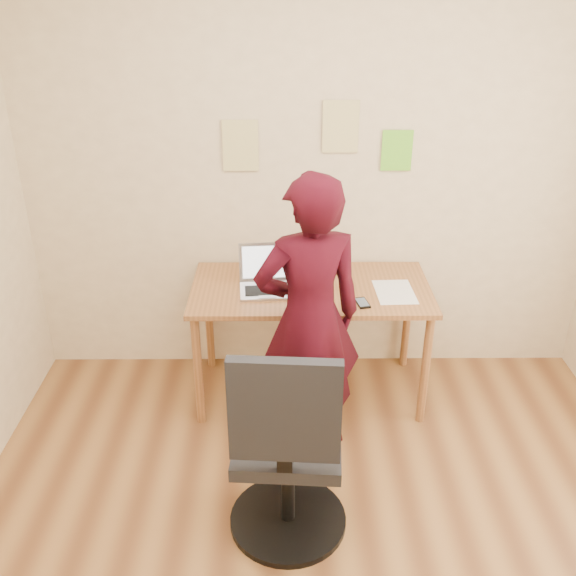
{
  "coord_description": "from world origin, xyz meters",
  "views": [
    {
      "loc": [
        -0.17,
        -1.98,
        2.43
      ],
      "look_at": [
        -0.15,
        0.95,
        0.95
      ],
      "focal_mm": 40.0,
      "sensor_mm": 36.0,
      "label": 1
    }
  ],
  "objects_px": {
    "phone": "(362,303)",
    "person": "(309,319)",
    "laptop": "(268,280)",
    "desk": "(311,300)",
    "office_chair": "(287,458)"
  },
  "relations": [
    {
      "from": "laptop",
      "to": "office_chair",
      "type": "xyz_separation_m",
      "value": [
        0.1,
        -1.14,
        -0.33
      ]
    },
    {
      "from": "phone",
      "to": "office_chair",
      "type": "height_order",
      "value": "office_chair"
    },
    {
      "from": "desk",
      "to": "person",
      "type": "xyz_separation_m",
      "value": [
        -0.03,
        -0.47,
        0.14
      ]
    },
    {
      "from": "laptop",
      "to": "phone",
      "type": "height_order",
      "value": "laptop"
    },
    {
      "from": "desk",
      "to": "office_chair",
      "type": "height_order",
      "value": "office_chair"
    },
    {
      "from": "office_chair",
      "to": "person",
      "type": "height_order",
      "value": "person"
    },
    {
      "from": "desk",
      "to": "person",
      "type": "relative_size",
      "value": 0.89
    },
    {
      "from": "desk",
      "to": "office_chair",
      "type": "xyz_separation_m",
      "value": [
        -0.15,
        -1.15,
        -0.19
      ]
    },
    {
      "from": "office_chair",
      "to": "phone",
      "type": "bearing_deg",
      "value": 69.48
    },
    {
      "from": "phone",
      "to": "office_chair",
      "type": "xyz_separation_m",
      "value": [
        -0.42,
        -0.94,
        -0.28
      ]
    },
    {
      "from": "laptop",
      "to": "phone",
      "type": "relative_size",
      "value": 2.63
    },
    {
      "from": "phone",
      "to": "person",
      "type": "xyz_separation_m",
      "value": [
        -0.31,
        -0.26,
        0.04
      ]
    },
    {
      "from": "desk",
      "to": "phone",
      "type": "height_order",
      "value": "phone"
    },
    {
      "from": "laptop",
      "to": "phone",
      "type": "bearing_deg",
      "value": -25.12
    },
    {
      "from": "desk",
      "to": "laptop",
      "type": "distance_m",
      "value": 0.29
    }
  ]
}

